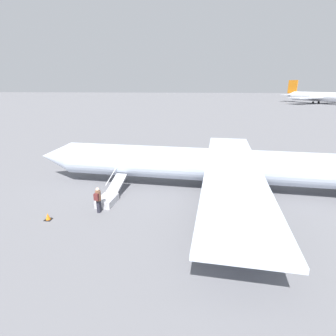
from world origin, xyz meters
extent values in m
plane|color=slate|center=(0.00, 0.00, 0.00)|extent=(600.00, 600.00, 0.00)
cylinder|color=silver|center=(0.00, 0.00, 2.02)|extent=(25.00, 4.47, 2.60)
cone|color=silver|center=(13.83, -1.04, 2.02)|extent=(3.05, 2.76, 2.55)
cube|color=silver|center=(-0.75, 6.60, 1.82)|extent=(4.94, 10.73, 0.26)
cube|color=silver|center=(-1.73, -6.41, 1.82)|extent=(4.94, 10.73, 0.26)
cylinder|color=black|center=(8.06, -0.61, 0.32)|extent=(0.65, 0.21, 0.64)
cylinder|color=gray|center=(8.06, -0.61, 0.74)|extent=(0.12, 0.12, 0.20)
cylinder|color=black|center=(-2.39, 1.36, 0.32)|extent=(0.65, 0.21, 0.64)
cylinder|color=gray|center=(-2.39, 1.36, 0.74)|extent=(0.12, 0.12, 0.20)
cylinder|color=black|center=(-2.57, -0.98, 0.32)|extent=(0.65, 0.21, 0.64)
cylinder|color=gray|center=(-2.57, -0.98, 0.74)|extent=(0.12, 0.12, 0.20)
cylinder|color=silver|center=(-54.40, -109.42, 3.15)|extent=(19.34, 31.12, 4.06)
cone|color=silver|center=(-45.26, -126.34, 3.15)|extent=(6.01, 6.53, 3.98)
cube|color=orange|center=(-45.76, -125.41, 7.41)|extent=(2.99, 5.15, 6.50)
cube|color=silver|center=(-45.49, -125.91, 3.55)|extent=(11.16, 7.54, 0.20)
cube|color=silver|center=(-61.53, -115.15, 2.84)|extent=(15.35, 12.34, 0.41)
cube|color=silver|center=(-45.70, -106.60, 2.84)|extent=(15.35, 12.34, 0.41)
cylinder|color=black|center=(-54.43, -113.20, 0.50)|extent=(0.70, 1.00, 1.00)
cylinder|color=#4C4C51|center=(-54.43, -113.20, 1.16)|extent=(0.18, 0.18, 0.31)
cylinder|color=black|center=(-51.22, -111.47, 0.50)|extent=(0.70, 1.00, 1.00)
cylinder|color=#4C4C51|center=(-51.22, -111.47, 1.16)|extent=(0.18, 0.18, 0.31)
cube|color=#B2B2B7|center=(7.76, 3.68, 0.25)|extent=(1.23, 1.88, 0.50)
cube|color=#B2B2B7|center=(7.61, 1.68, 0.84)|extent=(1.07, 2.30, 0.79)
cube|color=#B2B2B7|center=(8.06, 1.65, 1.34)|extent=(0.23, 2.22, 0.73)
cube|color=#23232D|center=(7.84, 5.00, 0.42)|extent=(0.22, 0.29, 0.85)
cylinder|color=brown|center=(7.84, 5.00, 1.18)|extent=(0.36, 0.36, 0.65)
sphere|color=beige|center=(7.84, 5.00, 1.62)|extent=(0.24, 0.24, 0.24)
cube|color=#592323|center=(7.86, 5.26, 1.21)|extent=(0.29, 0.20, 0.44)
cube|color=black|center=(10.65, 6.35, 0.01)|extent=(0.41, 0.41, 0.03)
cone|color=orange|center=(10.65, 6.35, 0.23)|extent=(0.32, 0.32, 0.45)
camera|label=1|loc=(1.58, 20.01, 7.99)|focal=28.00mm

